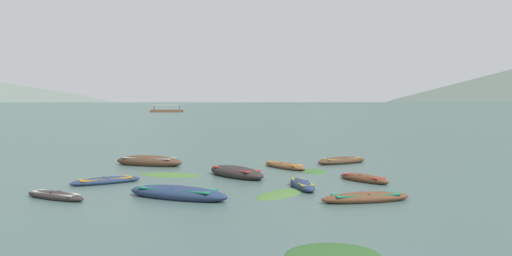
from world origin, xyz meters
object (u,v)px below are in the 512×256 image
(rowboat_2, at_px, (364,179))
(rowboat_4, at_px, (55,196))
(rowboat_5, at_px, (106,181))
(rowboat_3, at_px, (149,161))
(rowboat_10, at_px, (302,185))
(rowboat_0, at_px, (366,198))
(rowboat_8, at_px, (342,161))
(ferry_0, at_px, (167,111))
(rowboat_7, at_px, (285,166))
(rowboat_6, at_px, (178,193))
(rowboat_1, at_px, (236,173))

(rowboat_2, height_order, rowboat_4, rowboat_2)
(rowboat_5, bearing_deg, rowboat_3, 83.67)
(rowboat_10, bearing_deg, rowboat_0, -56.43)
(rowboat_8, bearing_deg, ferry_0, 102.61)
(rowboat_7, bearing_deg, rowboat_6, -117.83)
(rowboat_5, bearing_deg, rowboat_2, 1.90)
(rowboat_0, bearing_deg, rowboat_2, 78.30)
(rowboat_10, distance_m, ferry_0, 154.20)
(rowboat_0, xyz_separation_m, rowboat_2, (1.05, 5.07, -0.01))
(rowboat_0, distance_m, rowboat_3, 15.59)
(rowboat_6, height_order, rowboat_8, rowboat_6)
(rowboat_0, relative_size, rowboat_1, 0.94)
(rowboat_3, relative_size, rowboat_7, 1.31)
(rowboat_0, relative_size, rowboat_2, 1.27)
(rowboat_5, relative_size, rowboat_10, 1.04)
(rowboat_2, xyz_separation_m, rowboat_4, (-13.22, -4.28, -0.02))
(rowboat_5, distance_m, rowboat_7, 10.38)
(rowboat_10, height_order, ferry_0, ferry_0)
(rowboat_5, bearing_deg, rowboat_7, 31.95)
(rowboat_3, xyz_separation_m, ferry_0, (-20.14, 143.16, 0.21))
(rowboat_7, bearing_deg, rowboat_0, -76.75)
(rowboat_6, bearing_deg, rowboat_4, -179.84)
(rowboat_7, relative_size, rowboat_8, 0.94)
(rowboat_2, relative_size, rowboat_4, 0.98)
(rowboat_7, bearing_deg, rowboat_3, 169.98)
(rowboat_1, relative_size, rowboat_3, 0.89)
(rowboat_0, relative_size, rowboat_3, 0.83)
(rowboat_7, xyz_separation_m, ferry_0, (-28.18, 144.58, 0.31))
(rowboat_7, xyz_separation_m, rowboat_8, (3.68, 2.20, 0.03))
(rowboat_3, distance_m, ferry_0, 144.57)
(rowboat_0, distance_m, rowboat_7, 10.44)
(rowboat_3, xyz_separation_m, rowboat_6, (3.10, -10.77, -0.04))
(rowboat_2, bearing_deg, rowboat_4, -162.06)
(rowboat_1, bearing_deg, rowboat_8, 41.26)
(rowboat_3, bearing_deg, rowboat_5, -96.33)
(rowboat_4, height_order, rowboat_10, rowboat_10)
(rowboat_0, height_order, rowboat_1, rowboat_1)
(rowboat_10, bearing_deg, rowboat_5, 170.75)
(rowboat_4, bearing_deg, ferry_0, 96.82)
(rowboat_1, height_order, rowboat_7, rowboat_1)
(rowboat_3, height_order, rowboat_6, rowboat_3)
(rowboat_8, distance_m, ferry_0, 145.90)
(rowboat_6, xyz_separation_m, rowboat_10, (5.21, 2.38, -0.05))
(rowboat_3, distance_m, rowboat_7, 8.16)
(rowboat_4, bearing_deg, rowboat_5, 75.91)
(rowboat_8, bearing_deg, rowboat_10, -110.35)
(rowboat_1, relative_size, ferry_0, 0.36)
(rowboat_2, bearing_deg, rowboat_3, 150.46)
(rowboat_2, xyz_separation_m, rowboat_8, (0.23, 7.29, 0.02))
(rowboat_1, xyz_separation_m, rowboat_10, (3.00, -3.56, -0.07))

